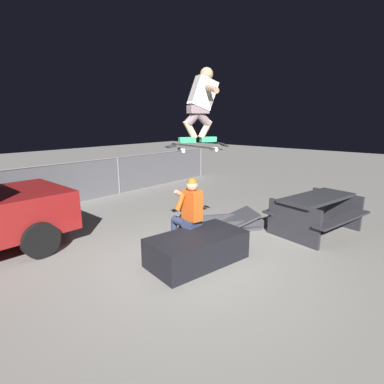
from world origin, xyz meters
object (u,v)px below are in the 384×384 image
Objects in this scene: ledge_box_main at (197,248)px; person_sitting_on_ledge at (188,210)px; skater_airborne at (201,102)px; picnic_table_back at (316,208)px; skateboard at (198,147)px; kicker_ramp at (232,223)px.

ledge_box_main is 0.70m from person_sitting_on_ledge.
skater_airborne is 0.58× the size of picnic_table_back.
skater_airborne reaches higher than skateboard.
person_sitting_on_ledge is 1.60m from kicker_ramp.
skateboard is (0.01, -0.20, 1.09)m from person_sitting_on_ledge.
skateboard is at bearing 39.04° from ledge_box_main.
ledge_box_main is at bearing -140.96° from skateboard.
ledge_box_main reaches higher than kicker_ramp.
person_sitting_on_ledge is at bearing 57.68° from ledge_box_main.
kicker_ramp is (1.47, 0.06, -0.64)m from person_sitting_on_ledge.
skater_airborne is 0.86× the size of kicker_ramp.
person_sitting_on_ledge is 0.67× the size of picnic_table_back.
ledge_box_main is 1.81m from kicker_ramp.
skater_airborne is 2.81m from kicker_ramp.
person_sitting_on_ledge reaches higher than ledge_box_main.
skateboard is at bearing -86.43° from person_sitting_on_ledge.
skateboard reaches higher than picnic_table_back.
skateboard reaches higher than ledge_box_main.
person_sitting_on_ledge is 1.15× the size of skater_airborne.
skateboard is 0.51× the size of picnic_table_back.
picnic_table_back is at bearing -27.47° from skater_airborne.
skateboard is 0.69m from skater_airborne.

